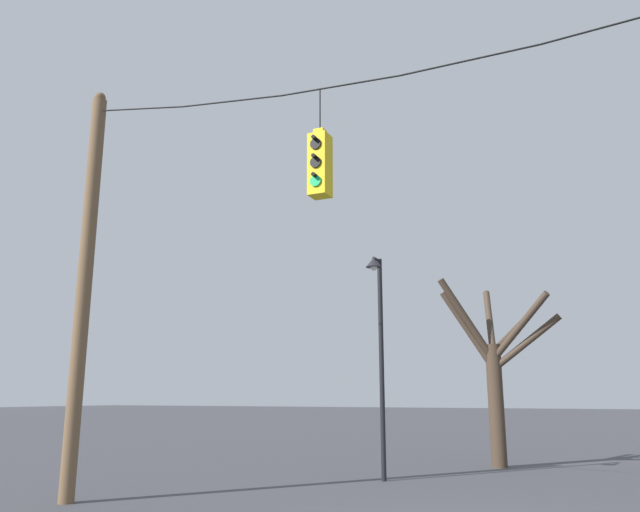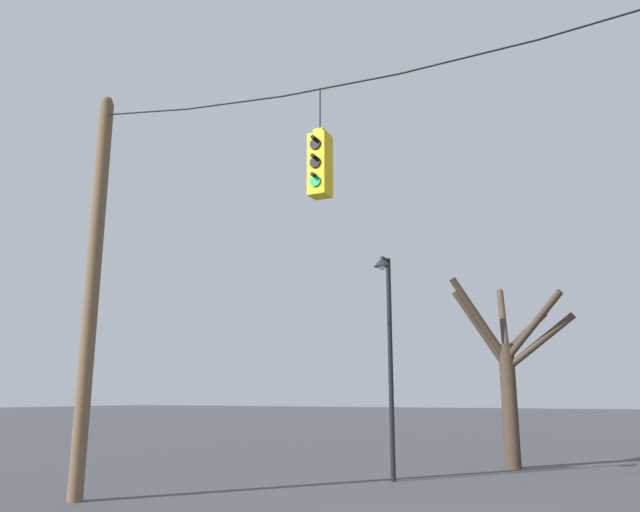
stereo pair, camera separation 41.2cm
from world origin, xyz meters
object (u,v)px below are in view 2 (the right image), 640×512
street_lamp (387,327)px  traffic_light_near_right_pole (320,164)px  utility_pole_left (92,285)px  bare_tree (509,369)px

street_lamp → traffic_light_near_right_pole: bearing=-80.5°
traffic_light_near_right_pole → utility_pole_left: bearing=-180.0°
utility_pole_left → bare_tree: bearing=56.1°
traffic_light_near_right_pole → street_lamp: bearing=99.5°
traffic_light_near_right_pole → bare_tree: bearing=83.1°
utility_pole_left → street_lamp: bearing=50.8°
bare_tree → traffic_light_near_right_pole: bearing=-96.9°
utility_pole_left → traffic_light_near_right_pole: size_ratio=4.21×
street_lamp → bare_tree: size_ratio=1.00×
street_lamp → bare_tree: (2.08, 4.26, -0.89)m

